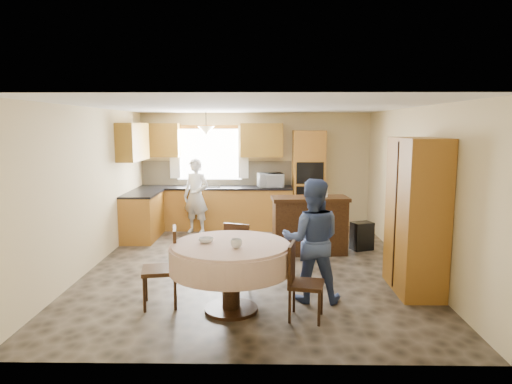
{
  "coord_description": "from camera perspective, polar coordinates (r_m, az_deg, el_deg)",
  "views": [
    {
      "loc": [
        0.18,
        -7.0,
        2.21
      ],
      "look_at": [
        0.07,
        0.3,
        1.15
      ],
      "focal_mm": 32.0,
      "sensor_mm": 36.0,
      "label": 1
    }
  ],
  "objects": [
    {
      "name": "pendant",
      "position": [
        9.57,
        -6.25,
        7.65
      ],
      "size": [
        0.36,
        0.36,
        0.18
      ],
      "primitive_type": "cone",
      "rotation": [
        3.14,
        0.0,
        0.0
      ],
      "color": "beige",
      "rests_on": "ceiling"
    },
    {
      "name": "person_dining",
      "position": [
        5.83,
        7.0,
        -6.0
      ],
      "size": [
        0.81,
        0.65,
        1.57
      ],
      "primitive_type": "imported",
      "rotation": [
        0.0,
        0.0,
        3.06
      ],
      "color": "#384A7A",
      "rests_on": "floor"
    },
    {
      "name": "floor",
      "position": [
        7.34,
        -0.57,
        -9.29
      ],
      "size": [
        5.0,
        6.0,
        0.01
      ],
      "primitive_type": "cube",
      "color": "brown",
      "rests_on": "ground"
    },
    {
      "name": "chair_left",
      "position": [
        5.79,
        -11.17,
        -8.7
      ],
      "size": [
        0.5,
        0.5,
        0.98
      ],
      "rotation": [
        0.0,
        0.0,
        -1.37
      ],
      "color": "#3D2510",
      "rests_on": "floor"
    },
    {
      "name": "wall_cab_side",
      "position": [
        9.16,
        -15.14,
        6.07
      ],
      "size": [
        0.33,
        1.2,
        0.72
      ],
      "primitive_type": "cube",
      "color": "#B2822C",
      "rests_on": "wall_left"
    },
    {
      "name": "wall_left",
      "position": [
        7.56,
        -19.9,
        0.43
      ],
      "size": [
        0.02,
        6.0,
        2.5
      ],
      "primitive_type": "cube",
      "color": "#D0BB85",
      "rests_on": "floor"
    },
    {
      "name": "base_cab_back",
      "position": [
        9.91,
        -5.09,
        -2.08
      ],
      "size": [
        3.3,
        0.6,
        0.88
      ],
      "primitive_type": "cube",
      "color": "#B47630",
      "rests_on": "floor"
    },
    {
      "name": "curtain_left",
      "position": [
        10.13,
        -10.13,
        4.94
      ],
      "size": [
        0.22,
        0.02,
        1.15
      ],
      "primitive_type": "cube",
      "color": "white",
      "rests_on": "wall_back"
    },
    {
      "name": "person_sink",
      "position": [
        9.51,
        -7.49,
        -0.5
      ],
      "size": [
        0.67,
        0.56,
        1.55
      ],
      "primitive_type": "imported",
      "rotation": [
        0.0,
        0.0,
        -0.39
      ],
      "color": "silver",
      "rests_on": "floor"
    },
    {
      "name": "sideboard",
      "position": [
        8.02,
        6.71,
        -4.36
      ],
      "size": [
        1.36,
        0.65,
        0.94
      ],
      "primitive_type": "cube",
      "rotation": [
        0.0,
        0.0,
        0.09
      ],
      "color": "#3D2510",
      "rests_on": "floor"
    },
    {
      "name": "bottle_sideboard",
      "position": [
        7.93,
        8.52,
        0.12
      ],
      "size": [
        0.16,
        0.16,
        0.33
      ],
      "primitive_type": "imported",
      "rotation": [
        0.0,
        0.0,
        -0.26
      ],
      "color": "silver",
      "rests_on": "sideboard"
    },
    {
      "name": "counter_back",
      "position": [
        9.84,
        -5.13,
        0.55
      ],
      "size": [
        3.3,
        0.64,
        0.04
      ],
      "primitive_type": "cube",
      "color": "black",
      "rests_on": "base_cab_back"
    },
    {
      "name": "ceiling",
      "position": [
        7.01,
        -0.6,
        10.6
      ],
      "size": [
        5.0,
        6.0,
        0.01
      ],
      "primitive_type": "cube",
      "color": "white",
      "rests_on": "wall_back"
    },
    {
      "name": "framed_picture",
      "position": [
        8.38,
        16.77,
        4.62
      ],
      "size": [
        0.06,
        0.62,
        0.52
      ],
      "color": "#EAA145",
      "rests_on": "wall_right"
    },
    {
      "name": "chair_back",
      "position": [
        6.45,
        -2.12,
        -7.24
      ],
      "size": [
        0.48,
        0.48,
        0.89
      ],
      "rotation": [
        0.0,
        0.0,
        2.85
      ],
      "color": "#3D2510",
      "rests_on": "floor"
    },
    {
      "name": "wall_cab_left",
      "position": [
        10.09,
        -11.96,
        6.36
      ],
      "size": [
        0.85,
        0.33,
        0.72
      ],
      "primitive_type": "cube",
      "color": "#B2822C",
      "rests_on": "wall_back"
    },
    {
      "name": "wall_right",
      "position": [
        7.43,
        19.06,
        0.35
      ],
      "size": [
        0.02,
        6.0,
        2.5
      ],
      "primitive_type": "cube",
      "color": "#D0BB85",
      "rests_on": "floor"
    },
    {
      "name": "cup_table",
      "position": [
        5.23,
        -2.48,
        -6.47
      ],
      "size": [
        0.14,
        0.14,
        0.1
      ],
      "primitive_type": "imported",
      "rotation": [
        0.0,
        0.0,
        0.06
      ],
      "color": "#B2B2B2",
      "rests_on": "dining_table"
    },
    {
      "name": "wall_front",
      "position": [
        4.12,
        -1.66,
        -5.29
      ],
      "size": [
        5.0,
        0.02,
        2.5
      ],
      "primitive_type": "cube",
      "color": "#D0BB85",
      "rests_on": "floor"
    },
    {
      "name": "window",
      "position": [
        10.07,
        -5.86,
        4.72
      ],
      "size": [
        1.4,
        0.03,
        1.1
      ],
      "primitive_type": "cube",
      "color": "white",
      "rests_on": "wall_back"
    },
    {
      "name": "microwave",
      "position": [
        9.72,
        1.81,
        1.48
      ],
      "size": [
        0.58,
        0.44,
        0.29
      ],
      "primitive_type": "imported",
      "rotation": [
        0.0,
        0.0,
        0.16
      ],
      "color": "silver",
      "rests_on": "counter_back"
    },
    {
      "name": "curtain_right",
      "position": [
        9.95,
        -1.59,
        5.01
      ],
      "size": [
        0.22,
        0.02,
        1.15
      ],
      "primitive_type": "cube",
      "color": "white",
      "rests_on": "wall_back"
    },
    {
      "name": "oven_upper",
      "position": [
        9.47,
        6.77,
        2.36
      ],
      "size": [
        0.56,
        0.01,
        0.45
      ],
      "primitive_type": "cube",
      "color": "black",
      "rests_on": "oven_tower"
    },
    {
      "name": "wall_back",
      "position": [
        10.05,
        -0.14,
        2.76
      ],
      "size": [
        5.0,
        0.02,
        2.5
      ],
      "primitive_type": "cube",
      "color": "#D0BB85",
      "rests_on": "floor"
    },
    {
      "name": "counter_left",
      "position": [
        9.21,
        -14.1,
        -0.19
      ],
      "size": [
        0.64,
        1.2,
        0.04
      ],
      "primitive_type": "cube",
      "color": "black",
      "rests_on": "base_cab_left"
    },
    {
      "name": "oven_lower",
      "position": [
        9.54,
        6.72,
        -0.63
      ],
      "size": [
        0.56,
        0.01,
        0.45
      ],
      "primitive_type": "cube",
      "color": "black",
      "rests_on": "oven_tower"
    },
    {
      "name": "cupboard",
      "position": [
        6.43,
        19.38,
        -2.8
      ],
      "size": [
        0.54,
        1.08,
        2.06
      ],
      "primitive_type": "cube",
      "color": "#B47630",
      "rests_on": "floor"
    },
    {
      "name": "wall_cab_right",
      "position": [
        9.84,
        0.72,
        6.49
      ],
      "size": [
        0.9,
        0.33,
        0.72
      ],
      "primitive_type": "cube",
      "color": "#B2822C",
      "rests_on": "wall_back"
    },
    {
      "name": "space_heater",
      "position": [
        8.46,
        13.09,
        -5.37
      ],
      "size": [
        0.43,
        0.37,
        0.5
      ],
      "primitive_type": "cube",
      "rotation": [
        0.0,
        0.0,
        0.38
      ],
      "color": "black",
      "rests_on": "floor"
    },
    {
      "name": "base_cab_left",
      "position": [
        9.29,
        -14.0,
        -3.0
      ],
      "size": [
        0.6,
        1.2,
        0.88
      ],
      "primitive_type": "cube",
      "color": "#B47630",
      "rests_on": "floor"
    },
    {
      "name": "backsplash",
      "position": [
        10.09,
        -4.98,
        2.35
      ],
      "size": [
        3.3,
        0.02,
        0.55
      ],
      "primitive_type": "cube",
      "color": "tan",
      "rests_on": "wall_back"
    },
    {
      "name": "bowl_table",
      "position": [
        5.5,
        -6.27,
        -6.03
      ],
      "size": [
        0.24,
        0.24,
        0.06
      ],
      "primitive_type": "imported",
      "rotation": [
        0.0,
        0.0,
        -0.4
      ],
      "color": "#B2B2B2",
      "rests_on": "dining_table"
    },
    {
      "name": "oven_tower",
      "position": [
        9.8,
        6.56,
        1.45
      ],
      "size": [
        0.66,
        0.62,
        2.12
      ],
      "primitive_type": "cube",
      "color": "#B47630",
      "rests_on": "floor"
    },
    {
      "name": "chair_right",
      "position": [
        5.35,
        5.53,
        -10.59
      ],
      "size": [
        0.46,
        0.46,
        0.89
      ],
      "rotation": [
        0.0,
        0.0,
        1.36
      ],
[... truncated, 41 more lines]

